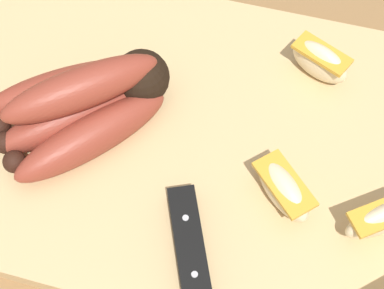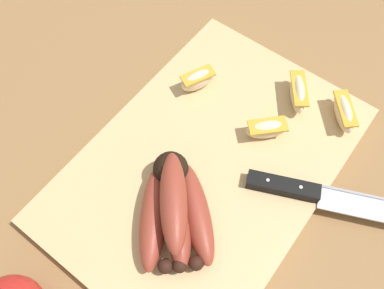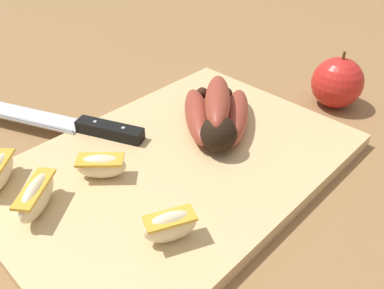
{
  "view_description": "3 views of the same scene",
  "coord_description": "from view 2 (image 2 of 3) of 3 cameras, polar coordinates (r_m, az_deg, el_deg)",
  "views": [
    {
      "loc": [
        -0.06,
        0.23,
        0.45
      ],
      "look_at": [
        -0.0,
        0.01,
        0.05
      ],
      "focal_mm": 53.52,
      "sensor_mm": 36.0,
      "label": 1
    },
    {
      "loc": [
        0.23,
        0.12,
        0.55
      ],
      "look_at": [
        0.01,
        -0.05,
        0.04
      ],
      "focal_mm": 38.38,
      "sensor_mm": 36.0,
      "label": 2
    },
    {
      "loc": [
        -0.26,
        -0.31,
        0.34
      ],
      "look_at": [
        0.03,
        -0.02,
        0.04
      ],
      "focal_mm": 36.3,
      "sensor_mm": 36.0,
      "label": 3
    }
  ],
  "objects": [
    {
      "name": "apple_wedge_middle",
      "position": [
        0.61,
        10.35,
        2.13
      ],
      "size": [
        0.06,
        0.06,
        0.03
      ],
      "color": "beige",
      "rests_on": "cutting_board"
    },
    {
      "name": "ground_plane",
      "position": [
        0.61,
        3.96,
        -3.7
      ],
      "size": [
        6.0,
        6.0,
        0.0
      ],
      "primitive_type": "plane",
      "color": "olive"
    },
    {
      "name": "chefs_knife",
      "position": [
        0.59,
        17.09,
        -6.62
      ],
      "size": [
        0.14,
        0.27,
        0.02
      ],
      "color": "silver",
      "rests_on": "cutting_board"
    },
    {
      "name": "banana_bunch",
      "position": [
        0.54,
        -2.49,
        -8.6
      ],
      "size": [
        0.17,
        0.16,
        0.07
      ],
      "color": "black",
      "rests_on": "cutting_board"
    },
    {
      "name": "cutting_board",
      "position": [
        0.6,
        2.2,
        -2.78
      ],
      "size": [
        0.46,
        0.32,
        0.02
      ],
      "primitive_type": "cube",
      "color": "tan",
      "rests_on": "ground_plane"
    },
    {
      "name": "apple_wedge_far",
      "position": [
        0.64,
        0.81,
        8.95
      ],
      "size": [
        0.06,
        0.04,
        0.04
      ],
      "color": "beige",
      "rests_on": "cutting_board"
    },
    {
      "name": "apple_wedge_extra",
      "position": [
        0.65,
        20.31,
        4.25
      ],
      "size": [
        0.07,
        0.06,
        0.03
      ],
      "color": "beige",
      "rests_on": "cutting_board"
    },
    {
      "name": "apple_wedge_near",
      "position": [
        0.65,
        14.49,
        7.01
      ],
      "size": [
        0.07,
        0.06,
        0.04
      ],
      "color": "beige",
      "rests_on": "cutting_board"
    }
  ]
}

